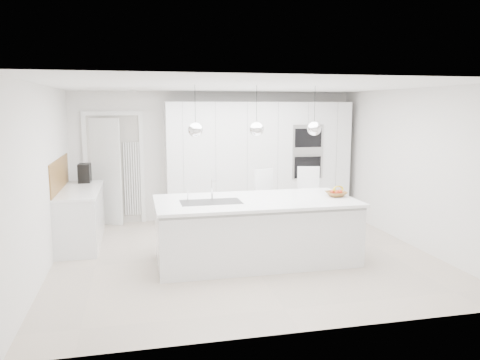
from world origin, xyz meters
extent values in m
plane|color=#BDAC98|center=(0.00, 0.00, 0.00)|extent=(5.50, 5.50, 0.00)
plane|color=white|center=(0.00, 2.50, 1.25)|extent=(5.50, 0.00, 5.50)
plane|color=white|center=(-2.75, 0.00, 1.25)|extent=(0.00, 5.00, 5.00)
plane|color=white|center=(0.00, 0.00, 2.50)|extent=(5.50, 5.50, 0.00)
cube|color=white|center=(0.80, 2.20, 1.15)|extent=(3.60, 0.60, 2.30)
cube|color=white|center=(-2.20, 2.42, 1.00)|extent=(0.76, 0.38, 2.00)
cube|color=white|center=(-2.45, 1.20, 0.43)|extent=(0.60, 1.80, 0.86)
cube|color=white|center=(-2.45, 1.20, 0.88)|extent=(0.62, 1.82, 0.04)
cube|color=olive|center=(-2.74, 1.20, 1.15)|extent=(0.02, 1.80, 0.50)
cube|color=white|center=(0.10, -0.30, 0.43)|extent=(2.80, 1.20, 0.86)
cube|color=white|center=(0.10, -0.25, 0.88)|extent=(2.84, 1.40, 0.04)
cylinder|color=white|center=(-0.50, -0.10, 1.05)|extent=(0.02, 0.02, 0.30)
sphere|color=white|center=(-0.75, -0.30, 1.90)|extent=(0.20, 0.20, 0.20)
sphere|color=white|center=(0.10, -0.30, 1.90)|extent=(0.20, 0.20, 0.20)
sphere|color=white|center=(0.95, -0.30, 1.90)|extent=(0.20, 0.20, 0.20)
imported|color=olive|center=(1.32, -0.30, 0.94)|extent=(0.33, 0.33, 0.07)
cube|color=black|center=(-2.43, 1.90, 1.06)|extent=(0.21, 0.31, 0.33)
sphere|color=#BC351A|center=(1.30, -0.36, 0.97)|extent=(0.07, 0.07, 0.07)
sphere|color=#BC351A|center=(1.36, -0.34, 0.97)|extent=(0.08, 0.08, 0.08)
sphere|color=#BC351A|center=(1.26, -0.30, 0.97)|extent=(0.08, 0.08, 0.08)
torus|color=gold|center=(1.35, -0.31, 1.01)|extent=(0.22, 0.16, 0.20)
camera|label=1|loc=(-1.55, -6.60, 2.20)|focal=35.00mm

